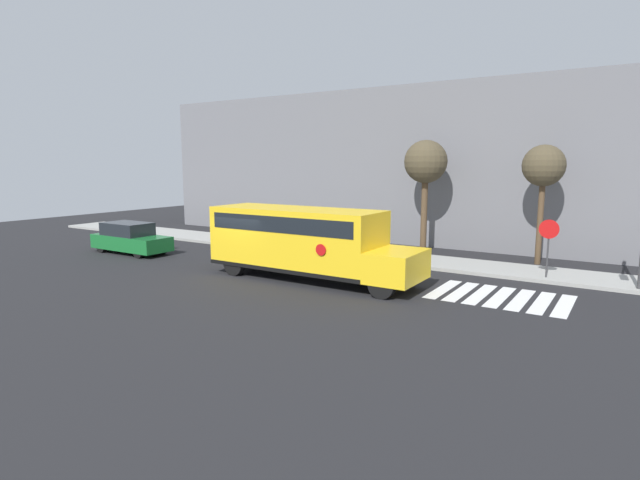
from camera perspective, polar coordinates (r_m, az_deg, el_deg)
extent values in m
plane|color=black|center=(21.91, -8.18, -3.88)|extent=(60.00, 60.00, 0.00)
cube|color=#9E9E99|center=(27.05, 0.82, -1.22)|extent=(44.00, 3.00, 0.15)
cube|color=slate|center=(32.35, 6.97, 8.39)|extent=(32.00, 4.00, 9.19)
cube|color=white|center=(19.71, 13.90, -5.46)|extent=(0.50, 3.20, 0.01)
cube|color=white|center=(19.50, 15.85, -5.68)|extent=(0.50, 3.20, 0.01)
cube|color=white|center=(19.33, 17.85, -5.91)|extent=(0.50, 3.20, 0.01)
cube|color=white|center=(19.17, 19.88, -6.13)|extent=(0.50, 3.20, 0.01)
cube|color=white|center=(19.04, 21.95, -6.34)|extent=(0.50, 3.20, 0.01)
cube|color=white|center=(18.94, 24.04, -6.55)|extent=(0.50, 3.20, 0.01)
cube|color=white|center=(18.86, 26.15, -6.75)|extent=(0.50, 3.20, 0.01)
cube|color=yellow|center=(20.75, -2.74, 0.23)|extent=(7.39, 2.50, 2.47)
cube|color=yellow|center=(18.65, 8.78, -2.93)|extent=(1.71, 2.50, 1.12)
cube|color=black|center=(20.95, -2.72, -2.89)|extent=(7.39, 2.54, 0.16)
cube|color=black|center=(20.66, -2.75, 2.11)|extent=(6.80, 2.53, 0.64)
cylinder|color=red|center=(18.59, 0.08, -1.14)|extent=(0.44, 0.02, 0.44)
cylinder|color=black|center=(19.76, 9.79, -3.81)|extent=(1.00, 0.30, 1.00)
cylinder|color=black|center=(17.84, 7.08, -5.11)|extent=(1.00, 0.30, 1.00)
cylinder|color=black|center=(23.28, -6.20, -1.83)|extent=(1.00, 0.30, 1.00)
cylinder|color=black|center=(21.67, -9.77, -2.70)|extent=(1.00, 0.30, 1.00)
cube|color=#196B2D|center=(28.46, -20.74, -0.24)|extent=(4.65, 1.75, 0.74)
cube|color=#1E2328|center=(28.59, -21.15, 1.21)|extent=(2.61, 1.61, 0.67)
cylinder|color=black|center=(27.77, -17.57, -0.86)|extent=(0.64, 0.22, 0.64)
cylinder|color=black|center=(26.84, -20.03, -1.30)|extent=(0.64, 0.22, 0.64)
cylinder|color=black|center=(30.17, -21.32, -0.31)|extent=(0.64, 0.22, 0.64)
cylinder|color=black|center=(29.32, -23.69, -0.70)|extent=(0.64, 0.22, 0.64)
cylinder|color=#38383A|center=(22.26, 24.56, -1.53)|extent=(0.07, 0.07, 2.18)
cylinder|color=red|center=(22.07, 24.71, 1.14)|extent=(0.77, 0.03, 0.77)
cylinder|color=brown|center=(27.18, 11.80, 2.93)|extent=(0.33, 0.33, 4.17)
sphere|color=#4C422D|center=(27.05, 11.98, 8.76)|extent=(2.25, 2.25, 2.25)
cylinder|color=brown|center=(25.66, 23.84, 1.92)|extent=(0.27, 0.27, 4.08)
sphere|color=#4C422D|center=(25.52, 24.21, 7.77)|extent=(1.93, 1.93, 1.93)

